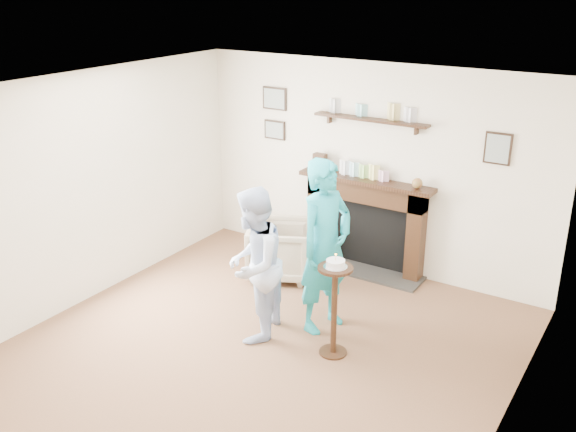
% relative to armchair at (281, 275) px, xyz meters
% --- Properties ---
extents(ground, '(5.00, 5.00, 0.00)m').
position_rel_armchair_xyz_m(ground, '(0.73, -1.65, 0.00)').
color(ground, brown).
rests_on(ground, ground).
extents(room_shell, '(4.54, 5.02, 2.52)m').
position_rel_armchair_xyz_m(room_shell, '(0.73, -0.96, 1.62)').
color(room_shell, beige).
rests_on(room_shell, ground).
extents(armchair, '(0.98, 0.97, 0.67)m').
position_rel_armchair_xyz_m(armchair, '(0.00, 0.00, 0.00)').
color(armchair, tan).
rests_on(armchair, ground).
extents(man, '(0.77, 0.89, 1.55)m').
position_rel_armchair_xyz_m(man, '(0.52, -1.28, 0.00)').
color(man, '#ADC3D9').
rests_on(man, ground).
extents(woman, '(0.57, 0.74, 1.78)m').
position_rel_armchair_xyz_m(woman, '(1.01, -0.75, 0.00)').
color(woman, '#21C0B9').
rests_on(woman, ground).
extents(pedestal_table, '(0.33, 0.33, 1.05)m').
position_rel_armchair_xyz_m(pedestal_table, '(1.34, -1.15, 0.64)').
color(pedestal_table, black).
rests_on(pedestal_table, ground).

